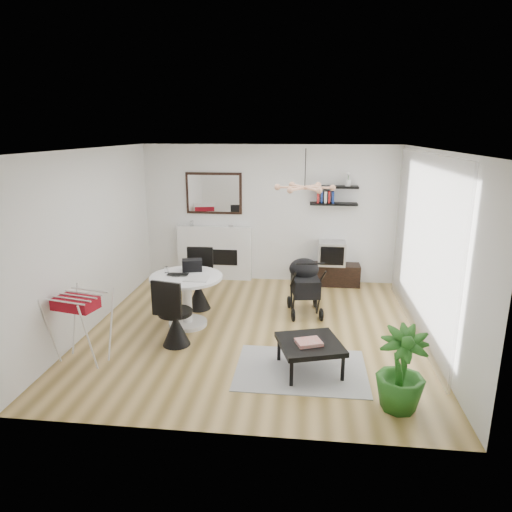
# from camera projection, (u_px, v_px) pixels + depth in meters

# --- Properties ---
(floor) EXTENTS (5.00, 5.00, 0.00)m
(floor) POSITION_uv_depth(u_px,v_px,m) (255.00, 330.00, 6.99)
(floor) COLOR olive
(floor) RESTS_ON ground
(ceiling) EXTENTS (5.00, 5.00, 0.00)m
(ceiling) POSITION_uv_depth(u_px,v_px,m) (255.00, 149.00, 6.27)
(ceiling) COLOR white
(ceiling) RESTS_ON wall_back
(wall_back) EXTENTS (5.00, 0.00, 5.00)m
(wall_back) POSITION_uv_depth(u_px,v_px,m) (269.00, 214.00, 9.02)
(wall_back) COLOR white
(wall_back) RESTS_ON floor
(wall_left) EXTENTS (0.00, 5.00, 5.00)m
(wall_left) POSITION_uv_depth(u_px,v_px,m) (91.00, 240.00, 6.90)
(wall_left) COLOR white
(wall_left) RESTS_ON floor
(wall_right) EXTENTS (0.00, 5.00, 5.00)m
(wall_right) POSITION_uv_depth(u_px,v_px,m) (432.00, 249.00, 6.36)
(wall_right) COLOR white
(wall_right) RESTS_ON floor
(sheer_curtain) EXTENTS (0.04, 3.60, 2.60)m
(sheer_curtain) POSITION_uv_depth(u_px,v_px,m) (422.00, 246.00, 6.56)
(sheer_curtain) COLOR white
(sheer_curtain) RESTS_ON wall_right
(fireplace) EXTENTS (1.50, 0.17, 2.16)m
(fireplace) POSITION_uv_depth(u_px,v_px,m) (215.00, 246.00, 9.24)
(fireplace) COLOR white
(fireplace) RESTS_ON floor
(shelf_lower) EXTENTS (0.90, 0.25, 0.04)m
(shelf_lower) POSITION_uv_depth(u_px,v_px,m) (334.00, 204.00, 8.70)
(shelf_lower) COLOR black
(shelf_lower) RESTS_ON wall_back
(shelf_upper) EXTENTS (0.90, 0.25, 0.04)m
(shelf_upper) POSITION_uv_depth(u_px,v_px,m) (334.00, 187.00, 8.61)
(shelf_upper) COLOR black
(shelf_upper) RESTS_ON wall_back
(pendant_lamp) EXTENTS (0.90, 0.90, 0.10)m
(pendant_lamp) POSITION_uv_depth(u_px,v_px,m) (305.00, 187.00, 6.63)
(pendant_lamp) COLOR tan
(pendant_lamp) RESTS_ON ceiling
(tv_console) EXTENTS (1.12, 0.39, 0.42)m
(tv_console) POSITION_uv_depth(u_px,v_px,m) (331.00, 274.00, 8.99)
(tv_console) COLOR black
(tv_console) RESTS_ON floor
(crt_tv) EXTENTS (0.52, 0.45, 0.45)m
(crt_tv) POSITION_uv_depth(u_px,v_px,m) (332.00, 253.00, 8.88)
(crt_tv) COLOR #B8B8BA
(crt_tv) RESTS_ON tv_console
(dining_table) EXTENTS (1.11, 1.11, 0.81)m
(dining_table) POSITION_uv_depth(u_px,v_px,m) (187.00, 293.00, 7.02)
(dining_table) COLOR white
(dining_table) RESTS_ON floor
(laptop) EXTENTS (0.33, 0.22, 0.03)m
(laptop) POSITION_uv_depth(u_px,v_px,m) (177.00, 276.00, 6.92)
(laptop) COLOR black
(laptop) RESTS_ON dining_table
(black_bag) EXTENTS (0.34, 0.25, 0.19)m
(black_bag) POSITION_uv_depth(u_px,v_px,m) (192.00, 265.00, 7.18)
(black_bag) COLOR black
(black_bag) RESTS_ON dining_table
(newspaper) EXTENTS (0.37, 0.30, 0.01)m
(newspaper) POSITION_uv_depth(u_px,v_px,m) (197.00, 279.00, 6.80)
(newspaper) COLOR silver
(newspaper) RESTS_ON dining_table
(drinking_glass) EXTENTS (0.06, 0.06, 0.09)m
(drinking_glass) POSITION_uv_depth(u_px,v_px,m) (166.00, 270.00, 7.10)
(drinking_glass) COLOR white
(drinking_glass) RESTS_ON dining_table
(chair_far) EXTENTS (0.49, 0.50, 1.03)m
(chair_far) POSITION_uv_depth(u_px,v_px,m) (199.00, 290.00, 7.77)
(chair_far) COLOR black
(chair_far) RESTS_ON floor
(chair_near) EXTENTS (0.51, 0.52, 1.01)m
(chair_near) POSITION_uv_depth(u_px,v_px,m) (175.00, 324.00, 6.41)
(chair_near) COLOR black
(chair_near) RESTS_ON floor
(drying_rack) EXTENTS (0.74, 0.71, 0.94)m
(drying_rack) POSITION_uv_depth(u_px,v_px,m) (81.00, 326.00, 5.92)
(drying_rack) COLOR white
(drying_rack) RESTS_ON floor
(stroller) EXTENTS (0.62, 0.87, 1.01)m
(stroller) POSITION_uv_depth(u_px,v_px,m) (305.00, 288.00, 7.56)
(stroller) COLOR black
(stroller) RESTS_ON floor
(rug) EXTENTS (1.65, 1.19, 0.01)m
(rug) POSITION_uv_depth(u_px,v_px,m) (301.00, 370.00, 5.81)
(rug) COLOR #959595
(rug) RESTS_ON floor
(coffee_table) EXTENTS (0.93, 0.93, 0.38)m
(coffee_table) POSITION_uv_depth(u_px,v_px,m) (310.00, 345.00, 5.72)
(coffee_table) COLOR black
(coffee_table) RESTS_ON rug
(magazines) EXTENTS (0.37, 0.33, 0.04)m
(magazines) POSITION_uv_depth(u_px,v_px,m) (309.00, 342.00, 5.65)
(magazines) COLOR #DD4737
(magazines) RESTS_ON coffee_table
(potted_plant) EXTENTS (0.58, 0.58, 0.94)m
(potted_plant) POSITION_uv_depth(u_px,v_px,m) (401.00, 370.00, 4.90)
(potted_plant) COLOR #24631C
(potted_plant) RESTS_ON floor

